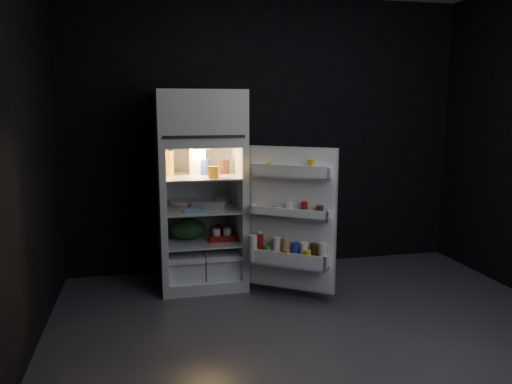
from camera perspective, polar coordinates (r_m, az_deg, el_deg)
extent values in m
cube|color=#48484C|center=(3.79, 7.82, -15.96)|extent=(4.00, 3.40, 0.00)
cube|color=black|center=(5.05, 1.35, 6.49)|extent=(4.00, 0.00, 2.70)
cube|color=black|center=(1.95, 26.56, 0.14)|extent=(4.00, 0.00, 2.70)
cube|color=black|center=(3.29, -26.30, 3.69)|extent=(0.00, 3.40, 2.70)
cube|color=silver|center=(4.79, -6.15, -9.68)|extent=(0.76, 0.70, 0.10)
cube|color=silver|center=(4.59, -10.71, -2.22)|extent=(0.05, 0.70, 1.20)
cube|color=silver|center=(4.66, -1.96, -1.85)|extent=(0.05, 0.70, 1.20)
cube|color=white|center=(4.93, -6.73, -1.28)|extent=(0.66, 0.05, 1.20)
cube|color=silver|center=(4.52, -6.45, 5.79)|extent=(0.76, 0.70, 0.06)
cube|color=silver|center=(4.51, -6.51, 8.83)|extent=(0.76, 0.70, 0.42)
cube|color=black|center=(4.17, -5.91, 6.29)|extent=(0.68, 0.01, 0.02)
cube|color=white|center=(4.56, -10.33, -2.27)|extent=(0.01, 0.65, 1.20)
cube|color=white|center=(4.63, -2.25, -1.93)|extent=(0.01, 0.65, 1.20)
cube|color=white|center=(4.50, -6.40, 5.34)|extent=(0.66, 0.65, 0.01)
cube|color=white|center=(4.75, -6.12, -9.16)|extent=(0.66, 0.65, 0.01)
cube|color=white|center=(4.53, -6.34, 1.86)|extent=(0.65, 0.63, 0.01)
cube|color=white|center=(4.58, -6.27, -1.86)|extent=(0.65, 0.63, 0.01)
cube|color=white|center=(4.65, -6.20, -5.48)|extent=(0.65, 0.63, 0.01)
cube|color=white|center=(4.71, -8.19, -7.86)|extent=(0.32, 0.59, 0.22)
cube|color=white|center=(4.75, -4.18, -7.65)|extent=(0.32, 0.59, 0.22)
cube|color=white|center=(4.38, -7.86, -8.01)|extent=(0.32, 0.02, 0.03)
cube|color=white|center=(4.41, -3.55, -7.77)|extent=(0.32, 0.02, 0.03)
cube|color=#FFE5B2|center=(4.45, -6.32, 5.02)|extent=(0.14, 0.14, 0.02)
cube|color=silver|center=(4.23, 4.13, -3.10)|extent=(0.65, 0.48, 1.22)
cube|color=white|center=(4.20, 4.02, -3.18)|extent=(0.59, 0.42, 1.18)
cube|color=white|center=(4.09, 3.89, 1.75)|extent=(0.61, 0.46, 0.02)
cube|color=white|center=(4.06, 3.74, 2.22)|extent=(0.57, 0.41, 0.10)
cube|color=white|center=(4.00, 8.40, 2.02)|extent=(0.07, 0.09, 0.10)
cube|color=white|center=(4.20, -0.38, 2.50)|extent=(0.07, 0.09, 0.10)
cube|color=white|center=(4.15, 3.82, -2.84)|extent=(0.61, 0.47, 0.02)
cube|color=white|center=(4.10, 3.65, -2.50)|extent=(0.57, 0.41, 0.09)
cube|color=white|center=(4.05, 8.26, -2.74)|extent=(0.07, 0.09, 0.09)
cube|color=white|center=(4.25, -0.40, -2.04)|extent=(0.07, 0.09, 0.09)
cube|color=white|center=(4.24, 3.67, -8.25)|extent=(0.64, 0.50, 0.02)
cube|color=white|center=(4.17, 3.41, -7.78)|extent=(0.57, 0.41, 0.13)
cube|color=white|center=(4.13, 8.06, -8.01)|extent=(0.10, 0.13, 0.13)
cube|color=white|center=(4.33, -0.50, -7.08)|extent=(0.10, 0.13, 0.13)
cube|color=white|center=(4.08, 3.91, 3.03)|extent=(0.59, 0.45, 0.02)
cylinder|color=yellow|center=(4.03, 6.34, 2.70)|extent=(0.08, 0.08, 0.14)
cylinder|color=silver|center=(4.07, 4.44, 2.42)|extent=(0.08, 0.08, 0.08)
cylinder|color=yellow|center=(4.14, 1.54, 2.70)|extent=(0.08, 0.08, 0.10)
cylinder|color=#331B0E|center=(4.06, 7.31, -2.28)|extent=(0.08, 0.08, 0.10)
cylinder|color=maroon|center=(4.10, 5.56, -1.99)|extent=(0.07, 0.07, 0.13)
cylinder|color=silver|center=(4.13, 3.83, -1.91)|extent=(0.08, 0.08, 0.12)
cylinder|color=#81A2C7|center=(4.18, 2.26, -2.04)|extent=(0.08, 0.08, 0.08)
cylinder|color=#F6E3C9|center=(4.12, 7.67, -7.19)|extent=(0.11, 0.11, 0.21)
cylinder|color=#331B0E|center=(4.14, 6.59, -7.16)|extent=(0.08, 0.08, 0.19)
cylinder|color=white|center=(4.17, 5.53, -7.05)|extent=(0.09, 0.09, 0.19)
cylinder|color=navy|center=(4.19, 4.47, -7.01)|extent=(0.09, 0.09, 0.19)
cylinder|color=tan|center=(4.21, 3.43, -6.67)|extent=(0.09, 0.09, 0.22)
cylinder|color=#F6E3C9|center=(4.23, 2.40, -6.61)|extent=(0.09, 0.09, 0.21)
cylinder|color=#338C33|center=(4.27, 1.37, -7.03)|extent=(0.09, 0.09, 0.13)
cylinder|color=maroon|center=(4.29, 0.37, -6.34)|extent=(0.10, 0.10, 0.22)
cylinder|color=yellow|center=(4.13, 5.90, -7.60)|extent=(0.08, 0.08, 0.14)
cylinder|color=#C88717|center=(4.18, 3.50, -7.45)|extent=(0.08, 0.08, 0.13)
cylinder|color=silver|center=(4.23, 1.69, -7.36)|extent=(0.08, 0.08, 0.11)
cylinder|color=white|center=(4.27, -0.33, -6.41)|extent=(0.10, 0.10, 0.22)
cylinder|color=white|center=(4.25, 0.37, -4.63)|extent=(0.05, 0.05, 0.02)
cube|color=white|center=(4.58, -6.77, 3.52)|extent=(0.14, 0.14, 0.24)
cylinder|color=navy|center=(4.56, -5.88, 2.87)|extent=(0.14, 0.14, 0.14)
cylinder|color=#331B0E|center=(4.60, -3.65, 2.91)|extent=(0.12, 0.12, 0.13)
cylinder|color=gold|center=(4.57, -9.90, 3.30)|extent=(0.09, 0.09, 0.22)
cube|color=#C88717|center=(4.34, -4.83, 2.28)|extent=(0.10, 0.09, 0.10)
cube|color=gray|center=(4.51, -5.44, -1.50)|extent=(0.32, 0.21, 0.07)
cylinder|color=tan|center=(4.68, -7.97, -1.33)|extent=(0.31, 0.31, 0.04)
cube|color=#81A2C7|center=(4.37, -6.98, -2.10)|extent=(0.18, 0.13, 0.04)
cube|color=#F6E3C9|center=(4.79, -3.86, -0.94)|extent=(0.13, 0.11, 0.05)
ellipsoid|color=#193815|center=(4.66, -7.79, -4.17)|extent=(0.36, 0.31, 0.20)
cube|color=maroon|center=(4.60, -3.80, -5.23)|extent=(0.25, 0.14, 0.05)
cylinder|color=maroon|center=(4.82, -4.28, -4.29)|extent=(0.09, 0.09, 0.09)
cylinder|color=silver|center=(4.80, -3.05, -4.32)|extent=(0.07, 0.07, 0.09)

